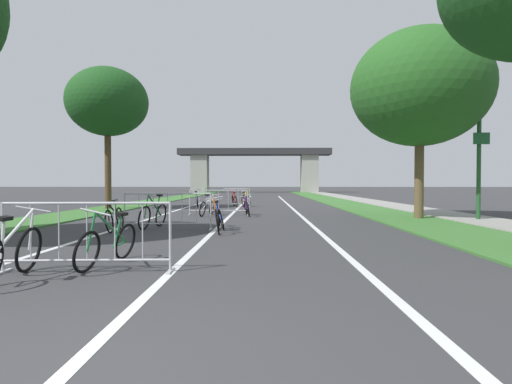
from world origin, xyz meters
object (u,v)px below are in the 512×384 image
Objects in this scene: bicycle_white_2 at (10,253)px; bicycle_purple_5 at (246,207)px; bicycle_green_0 at (108,244)px; bicycle_teal_3 at (197,200)px; tree_right_cypress_far at (420,88)px; lamppost_with_sign at (479,128)px; bicycle_black_6 at (115,218)px; crowd_barrier_second at (168,211)px; bicycle_silver_8 at (208,207)px; tree_left_pine_far at (107,102)px; crowd_barrier_third at (219,202)px; crowd_barrier_nearest at (87,237)px; bicycle_green_10 at (153,215)px; bicycle_red_9 at (234,200)px; crowd_barrier_fourth at (227,198)px; bicycle_orange_4 at (217,219)px; bicycle_blue_1 at (219,217)px; bicycle_yellow_7 at (246,200)px.

bicycle_purple_5 is at bearing 73.50° from bicycle_white_2.
bicycle_teal_3 reaches higher than bicycle_green_0.
tree_right_cypress_far is 13.21m from bicycle_teal_3.
bicycle_black_6 is at bearing -164.92° from lamppost_with_sign.
crowd_barrier_second is at bearing -91.81° from bicycle_teal_3.
crowd_barrier_second reaches higher than bicycle_white_2.
bicycle_white_2 reaches higher than bicycle_silver_8.
bicycle_white_2 reaches higher than bicycle_green_0.
bicycle_silver_8 is (5.61, -3.92, -5.07)m from tree_left_pine_far.
crowd_barrier_second is 5.02m from bicycle_silver_8.
tree_left_pine_far is 8.46m from crowd_barrier_third.
crowd_barrier_nearest is at bearing 83.99° from bicycle_green_0.
crowd_barrier_nearest is 0.99m from bicycle_white_2.
bicycle_green_10 is at bearing -71.70° from bicycle_green_0.
bicycle_red_9 is at bearing 86.77° from crowd_barrier_nearest.
crowd_barrier_fourth is at bearing -104.93° from bicycle_black_6.
bicycle_orange_4 is at bearing -85.26° from bicycle_teal_3.
bicycle_silver_8 is at bearing -113.46° from bicycle_black_6.
bicycle_white_2 is 1.01× the size of bicycle_purple_5.
crowd_barrier_third is 1.32m from bicycle_purple_5.
bicycle_black_6 is at bearing -158.55° from tree_right_cypress_far.
bicycle_green_10 is (-1.98, 0.94, 0.02)m from bicycle_orange_4.
crowd_barrier_second is 1.56× the size of bicycle_teal_3.
bicycle_blue_1 is 0.99m from bicycle_orange_4.
bicycle_silver_8 is at bearing 84.93° from crowd_barrier_second.
crowd_barrier_nearest is 11.07m from crowd_barrier_third.
bicycle_purple_5 is (2.73, 11.05, -0.03)m from bicycle_white_2.
bicycle_purple_5 is at bearing -71.70° from bicycle_teal_3.
bicycle_blue_1 is (0.72, -10.65, -0.18)m from crowd_barrier_fourth.
bicycle_green_0 is 5.57m from bicycle_blue_1.
crowd_barrier_fourth is at bearing -149.23° from bicycle_red_9.
crowd_barrier_fourth is 11.66m from bicycle_orange_4.
bicycle_green_0 reaches higher than bicycle_purple_5.
bicycle_green_10 is at bearing -88.82° from bicycle_silver_8.
lamppost_with_sign is 3.41× the size of bicycle_teal_3.
bicycle_purple_5 is (2.03, 4.99, -0.18)m from crowd_barrier_second.
lamppost_with_sign is 10.44m from bicycle_silver_8.
crowd_barrier_second is 1.56× the size of bicycle_yellow_7.
bicycle_yellow_7 is (1.60, 16.99, -0.17)m from crowd_barrier_nearest.
bicycle_yellow_7 is 0.97× the size of bicycle_red_9.
tree_left_pine_far is 2.83× the size of crowd_barrier_nearest.
lamppost_with_sign reaches higher than bicycle_green_10.
lamppost_with_sign is at bearing -156.22° from bicycle_green_10.
bicycle_yellow_7 is (-8.51, 8.69, -2.90)m from lamppost_with_sign.
lamppost_with_sign reaches higher than bicycle_green_0.
crowd_barrier_third and crowd_barrier_fourth have the same top height.
bicycle_silver_8 is (-1.27, -6.48, -0.00)m from bicycle_yellow_7.
crowd_barrier_third is 5.52m from crowd_barrier_fourth.
bicycle_black_6 is at bearing -100.45° from crowd_barrier_fourth.
bicycle_black_6 is at bearing -11.50° from bicycle_orange_4.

